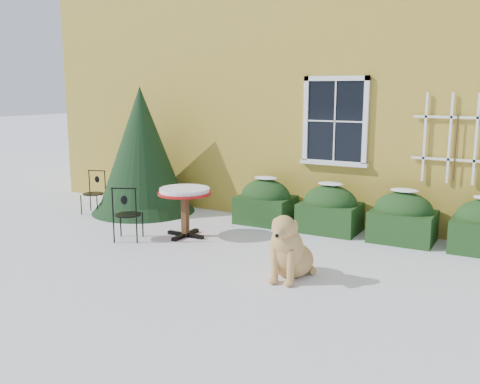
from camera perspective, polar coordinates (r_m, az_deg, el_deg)
The scene contains 8 objects.
ground at distance 8.12m, azimuth -3.47°, elevation -7.42°, with size 80.00×80.00×0.00m, color white.
house at distance 14.13m, azimuth 12.30°, elevation 13.37°, with size 12.40×8.40×6.40m.
hedge_row at distance 9.62m, azimuth 13.21°, elevation -2.29°, with size 4.95×0.80×0.91m.
evergreen_shrub at distance 11.34m, azimuth -10.40°, elevation 3.13°, with size 2.16×2.16×2.61m.
bistro_table at distance 9.32m, azimuth -5.92°, elevation -0.45°, with size 0.94×0.94×0.87m.
patio_chair_near at distance 9.29m, azimuth -11.94°, elevation -2.25°, with size 0.56×0.55×0.95m.
patio_chair_far at distance 11.53m, azimuth -15.30°, elevation -0.01°, with size 0.48×0.47×0.88m.
dog at distance 7.34m, azimuth 5.19°, elevation -6.33°, with size 0.66×1.07×0.96m.
Camera 1 is at (4.18, -6.48, 2.56)m, focal length 40.00 mm.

